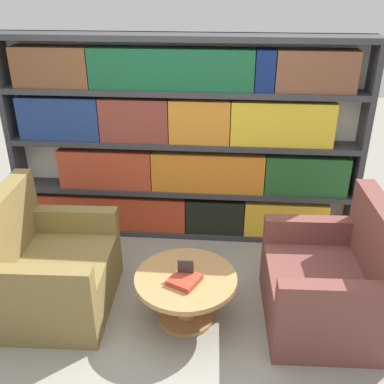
% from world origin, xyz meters
% --- Properties ---
extents(ground_plane, '(14.00, 14.00, 0.00)m').
position_xyz_m(ground_plane, '(0.00, 0.00, 0.00)').
color(ground_plane, gray).
extents(bookshelf, '(3.25, 0.30, 1.91)m').
position_xyz_m(bookshelf, '(0.01, 1.40, 0.95)').
color(bookshelf, silver).
rests_on(bookshelf, ground_plane).
extents(armchair_left, '(0.84, 0.97, 0.96)m').
position_xyz_m(armchair_left, '(-0.91, 0.21, 0.32)').
color(armchair_left, olive).
rests_on(armchair_left, ground_plane).
extents(armchair_right, '(0.84, 0.97, 0.96)m').
position_xyz_m(armchair_right, '(1.19, 0.21, 0.32)').
color(armchair_right, brown).
rests_on(armchair_right, ground_plane).
extents(coffee_table, '(0.75, 0.75, 0.39)m').
position_xyz_m(coffee_table, '(0.14, 0.13, 0.28)').
color(coffee_table, '#AD7F4C').
rests_on(coffee_table, ground_plane).
extents(table_sign, '(0.12, 0.06, 0.14)m').
position_xyz_m(table_sign, '(0.14, 0.13, 0.45)').
color(table_sign, black).
rests_on(table_sign, coffee_table).
extents(stray_book, '(0.26, 0.27, 0.04)m').
position_xyz_m(stray_book, '(0.14, 0.06, 0.41)').
color(stray_book, '#B73823').
rests_on(stray_book, coffee_table).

